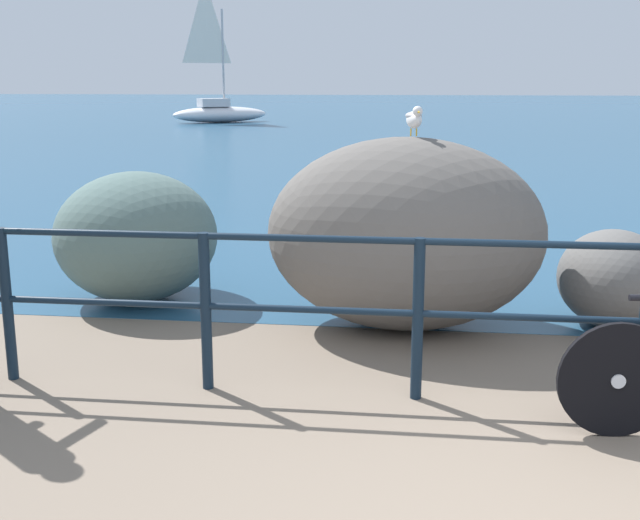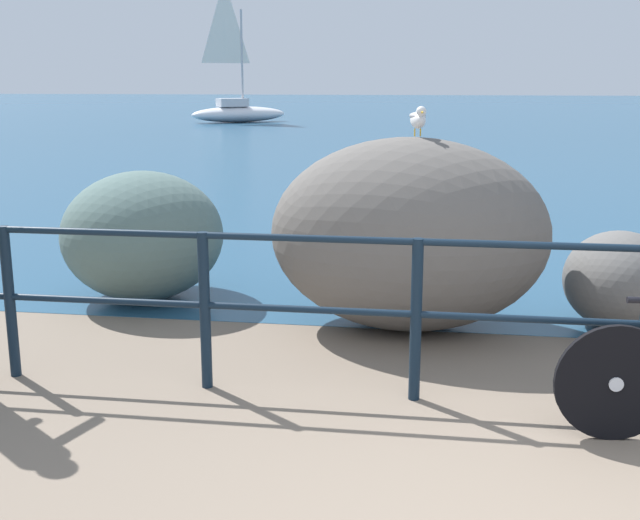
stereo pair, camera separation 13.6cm
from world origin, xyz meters
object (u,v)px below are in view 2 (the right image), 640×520
Objects in this scene: breakwater_boulder_main at (409,234)px; breakwater_boulder_right at (620,280)px; sailboat at (237,106)px; seagull at (418,118)px; breakwater_boulder_left at (143,236)px.

breakwater_boulder_main is 1.72m from breakwater_boulder_right.
sailboat is (-10.58, 28.94, 0.32)m from breakwater_boulder_right.
breakwater_boulder_main is 30.51m from sailboat.
seagull is at bearing 52.98° from breakwater_boulder_main.
breakwater_boulder_main is at bearing -107.51° from sailboat.
breakwater_boulder_left reaches higher than breakwater_boulder_right.
breakwater_boulder_left is 29.41m from sailboat.
breakwater_boulder_main is 1.50× the size of breakwater_boulder_left.
sailboat reaches higher than breakwater_boulder_main.
breakwater_boulder_main is 2.45m from breakwater_boulder_left.
sailboat is at bearing 110.08° from breakwater_boulder_right.
breakwater_boulder_main is 6.35× the size of seagull.
breakwater_boulder_left is 4.06m from breakwater_boulder_right.
breakwater_boulder_left is 2.70m from seagull.
sailboat is (-8.92, 29.18, -0.05)m from breakwater_boulder_main.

